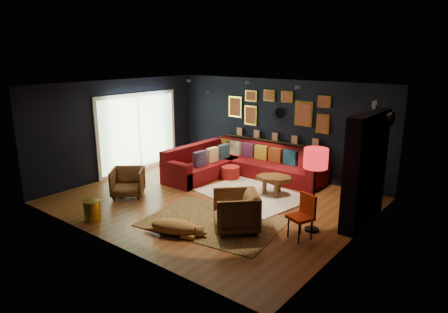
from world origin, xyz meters
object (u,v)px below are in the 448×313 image
Objects in this scene: coffee_table at (274,180)px; floor_lamp at (316,162)px; armchair_right at (236,209)px; pouf at (230,172)px; armchair_left at (128,181)px; sectional at (238,165)px; gold_stool at (92,210)px; orange_chair at (303,213)px; dog at (174,224)px.

coffee_table is 2.22m from floor_lamp.
floor_lamp reaches higher than armchair_right.
armchair_right is at bearing -50.65° from pouf.
armchair_left is at bearing -141.01° from coffee_table.
sectional is 3.77m from floor_lamp.
floor_lamp is (3.70, 2.30, 1.14)m from gold_stool.
orange_chair is at bearing 68.01° from armchair_right.
coffee_table is 0.65× the size of floor_lamp.
floor_lamp reaches higher than sectional.
orange_chair is (3.70, 1.91, 0.28)m from gold_stool.
sectional is 2.12× the size of floor_lamp.
coffee_table is at bearing -22.99° from sectional.
gold_stool reaches higher than pouf.
armchair_right is at bearing -78.33° from coffee_table.
floor_lamp is (4.25, 0.95, 0.98)m from armchair_left.
gold_stool is 0.50× the size of orange_chair.
dog is at bearing -71.84° from sectional.
armchair_left is 3.10m from armchair_right.
gold_stool is 0.26× the size of floor_lamp.
coffee_table is 2.15× the size of pouf.
orange_chair is at bearing -45.15° from coffee_table.
dog is (1.77, 0.55, 0.00)m from gold_stool.
coffee_table is at bearing 62.65° from dog.
sectional is 3.28× the size of coffee_table.
gold_stool is at bearing -108.46° from armchair_left.
orange_chair is at bearing 27.35° from gold_stool.
armchair_right is at bearing -54.30° from sectional.
armchair_right is 0.67× the size of dog.
pouf is at bearing 25.09° from armchair_left.
pouf is at bearing 153.71° from floor_lamp.
armchair_right is (0.43, -2.08, 0.04)m from coffee_table.
armchair_left is 4.47m from floor_lamp.
floor_lamp reaches higher than pouf.
sectional is 3.84m from orange_chair.
sectional is 3.80m from dog.
armchair_right is 1.72m from floor_lamp.
coffee_table is 3.44m from armchair_left.
armchair_left is 0.59× the size of dog.
dog is (1.18, -3.61, -0.11)m from sectional.
sectional is 0.34m from pouf.
coffee_table is at bearing 155.79° from orange_chair.
pouf is 3.89m from gold_stool.
armchair_left is 0.89× the size of orange_chair.
coffee_table is 4.10m from gold_stool.
armchair_right is 1.19m from dog.
sectional is 1.66m from coffee_table.
pouf is (-1.55, 0.34, -0.19)m from coffee_table.
armchair_right is (1.98, -2.42, 0.22)m from pouf.
sectional reaches higher than pouf.
armchair_right is at bearing 29.35° from gold_stool.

